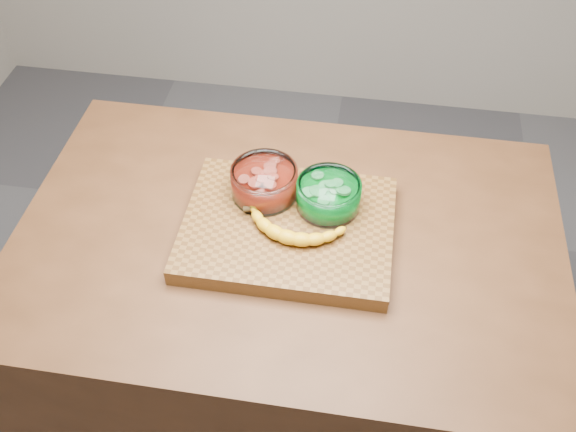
# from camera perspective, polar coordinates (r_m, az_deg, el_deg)

# --- Properties ---
(ground) EXTENTS (3.50, 3.50, 0.00)m
(ground) POSITION_cam_1_polar(r_m,az_deg,el_deg) (2.16, 0.00, -17.65)
(ground) COLOR #515156
(ground) RESTS_ON ground
(counter) EXTENTS (1.20, 0.80, 0.90)m
(counter) POSITION_cam_1_polar(r_m,az_deg,el_deg) (1.77, 0.00, -11.37)
(counter) COLOR #4E2D17
(counter) RESTS_ON ground
(cutting_board) EXTENTS (0.45, 0.35, 0.04)m
(cutting_board) POSITION_cam_1_polar(r_m,az_deg,el_deg) (1.39, 0.00, -1.13)
(cutting_board) COLOR brown
(cutting_board) RESTS_ON counter
(bowl_red) EXTENTS (0.15, 0.15, 0.07)m
(bowl_red) POSITION_cam_1_polar(r_m,az_deg,el_deg) (1.41, -2.12, 3.02)
(bowl_red) COLOR white
(bowl_red) RESTS_ON cutting_board
(bowl_green) EXTENTS (0.14, 0.14, 0.07)m
(bowl_green) POSITION_cam_1_polar(r_m,az_deg,el_deg) (1.39, 3.63, 1.87)
(bowl_green) COLOR white
(bowl_green) RESTS_ON cutting_board
(banana) EXTENTS (0.25, 0.13, 0.03)m
(banana) POSITION_cam_1_polar(r_m,az_deg,el_deg) (1.35, 0.61, -0.84)
(banana) COLOR gold
(banana) RESTS_ON cutting_board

